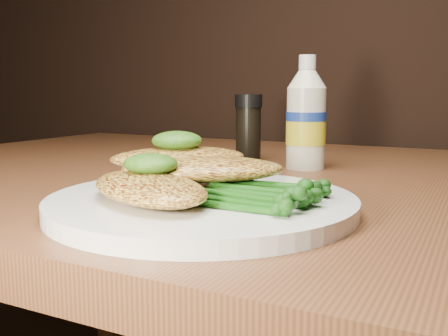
% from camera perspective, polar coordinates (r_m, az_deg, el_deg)
% --- Properties ---
extents(plate, '(0.28, 0.28, 0.01)m').
position_cam_1_polar(plate, '(0.48, -2.44, -3.92)').
color(plate, white).
rests_on(plate, dining_table).
extents(chicken_front, '(0.17, 0.15, 0.02)m').
position_cam_1_polar(chicken_front, '(0.45, -8.32, -2.17)').
color(chicken_front, gold).
rests_on(chicken_front, plate).
extents(chicken_mid, '(0.18, 0.14, 0.02)m').
position_cam_1_polar(chicken_mid, '(0.50, -2.41, -0.09)').
color(chicken_mid, gold).
rests_on(chicken_mid, plate).
extents(chicken_back, '(0.15, 0.15, 0.02)m').
position_cam_1_polar(chicken_back, '(0.53, -5.03, 1.16)').
color(chicken_back, gold).
rests_on(chicken_back, plate).
extents(pesto_front, '(0.06, 0.05, 0.02)m').
position_cam_1_polar(pesto_front, '(0.47, -8.13, 0.47)').
color(pesto_front, '#163708').
rests_on(pesto_front, chicken_front).
extents(pesto_back, '(0.07, 0.06, 0.02)m').
position_cam_1_polar(pesto_back, '(0.53, -5.23, 3.04)').
color(pesto_back, '#163708').
rests_on(pesto_back, chicken_back).
extents(broccolini_bundle, '(0.15, 0.12, 0.02)m').
position_cam_1_polar(broccolini_bundle, '(0.45, 3.14, -2.23)').
color(broccolini_bundle, '#184F11').
rests_on(broccolini_bundle, plate).
extents(mayo_bottle, '(0.06, 0.06, 0.16)m').
position_cam_1_polar(mayo_bottle, '(0.74, 9.08, 6.07)').
color(mayo_bottle, beige).
rests_on(mayo_bottle, dining_table).
extents(pepper_grinder, '(0.05, 0.05, 0.10)m').
position_cam_1_polar(pepper_grinder, '(0.81, 2.70, 4.44)').
color(pepper_grinder, black).
rests_on(pepper_grinder, dining_table).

